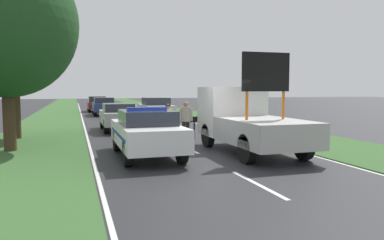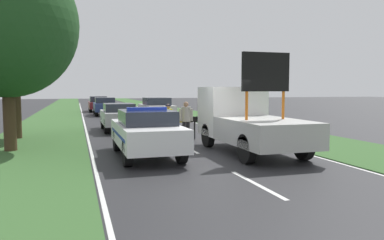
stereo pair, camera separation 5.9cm
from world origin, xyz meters
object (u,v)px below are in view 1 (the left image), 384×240
object	(u,v)px
road_barrier	(166,121)
queued_car_wagon_maroon	(97,104)
work_truck	(246,120)
roadside_tree_near_left	(13,36)
roadside_tree_near_right	(5,23)
queued_car_hatch_blue	(104,106)
queued_car_van_white	(156,108)
traffic_cone_centre_front	(184,131)
pedestrian_civilian	(186,118)
traffic_cone_near_police	(147,130)
queued_car_sedan_silver	(118,116)
police_officer	(168,119)
police_car	(146,132)

from	to	relation	value
road_barrier	queued_car_wagon_maroon	distance (m)	22.61
work_truck	roadside_tree_near_left	bearing A→B (deg)	-36.64
roadside_tree_near_right	queued_car_hatch_blue	bearing A→B (deg)	75.78
queued_car_van_white	road_barrier	bearing A→B (deg)	80.52
work_truck	traffic_cone_centre_front	distance (m)	4.51
traffic_cone_centre_front	queued_car_van_white	distance (m)	10.22
pedestrian_civilian	traffic_cone_near_police	world-z (taller)	pedestrian_civilian
traffic_cone_near_police	roadside_tree_near_right	xyz separation A→B (m)	(-5.36, -2.51, 4.13)
road_barrier	queued_car_hatch_blue	bearing A→B (deg)	97.00
queued_car_sedan_silver	roadside_tree_near_right	distance (m)	8.12
traffic_cone_near_police	queued_car_sedan_silver	world-z (taller)	queued_car_sedan_silver
police_officer	queued_car_hatch_blue	world-z (taller)	police_officer
queued_car_hatch_blue	roadside_tree_near_right	distance (m)	18.96
police_officer	queued_car_wagon_maroon	bearing A→B (deg)	-70.05
queued_car_sedan_silver	roadside_tree_near_right	xyz separation A→B (m)	(-4.43, -5.71, 3.71)
road_barrier	police_officer	bearing A→B (deg)	-93.67
police_car	traffic_cone_near_police	xyz separation A→B (m)	(0.93, 4.98, -0.47)
traffic_cone_near_police	queued_car_wagon_maroon	distance (m)	21.20
queued_car_sedan_silver	traffic_cone_centre_front	bearing A→B (deg)	124.35
police_car	roadside_tree_near_right	size ratio (longest dim) A/B	0.66
road_barrier	queued_car_sedan_silver	world-z (taller)	queued_car_sedan_silver
police_car	queued_car_van_white	size ratio (longest dim) A/B	1.03
traffic_cone_near_police	traffic_cone_centre_front	bearing A→B (deg)	-19.55
traffic_cone_centre_front	roadside_tree_near_right	world-z (taller)	roadside_tree_near_right
traffic_cone_near_police	roadside_tree_near_left	xyz separation A→B (m)	(-5.65, 1.09, 4.18)
police_car	queued_car_sedan_silver	world-z (taller)	police_car
traffic_cone_near_police	traffic_cone_centre_front	world-z (taller)	traffic_cone_near_police
queued_car_hatch_blue	queued_car_wagon_maroon	distance (m)	5.65
roadside_tree_near_left	police_officer	bearing A→B (deg)	-25.56
queued_car_hatch_blue	road_barrier	bearing A→B (deg)	94.75
traffic_cone_centre_front	queued_car_van_white	xyz separation A→B (m)	(0.79, 10.18, 0.56)
police_car	traffic_cone_centre_front	bearing A→B (deg)	64.74
queued_car_sedan_silver	roadside_tree_near_left	xyz separation A→B (m)	(-4.71, -2.11, 3.75)
queued_car_wagon_maroon	police_officer	bearing A→B (deg)	93.95
queued_car_sedan_silver	queued_car_hatch_blue	size ratio (longest dim) A/B	1.03
road_barrier	queued_car_sedan_silver	bearing A→B (deg)	110.87
road_barrier	traffic_cone_centre_front	size ratio (longest dim) A/B	5.47
police_officer	traffic_cone_near_police	distance (m)	2.05
road_barrier	pedestrian_civilian	bearing A→B (deg)	-26.04
traffic_cone_centre_front	traffic_cone_near_police	bearing A→B (deg)	160.45
road_barrier	queued_car_sedan_silver	distance (m)	4.84
roadside_tree_near_right	traffic_cone_centre_front	bearing A→B (deg)	15.32
pedestrian_civilian	queued_car_sedan_silver	world-z (taller)	pedestrian_civilian
police_car	roadside_tree_near_left	distance (m)	8.54
queued_car_hatch_blue	roadside_tree_near_left	xyz separation A→B (m)	(-4.86, -14.43, 3.74)
queued_car_sedan_silver	roadside_tree_near_left	bearing A→B (deg)	24.10
work_truck	roadside_tree_near_right	xyz separation A→B (m)	(-8.04, 2.39, 3.36)
police_officer	pedestrian_civilian	size ratio (longest dim) A/B	0.95
police_car	pedestrian_civilian	distance (m)	3.93
police_car	work_truck	size ratio (longest dim) A/B	0.87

